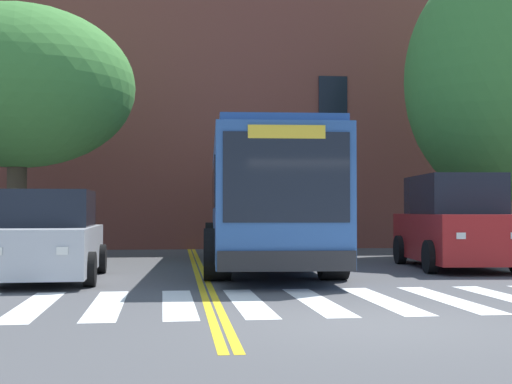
# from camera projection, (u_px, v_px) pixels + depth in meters

# --- Properties ---
(ground_plane) EXTENTS (120.00, 120.00, 0.00)m
(ground_plane) POSITION_uv_depth(u_px,v_px,m) (376.00, 323.00, 9.07)
(ground_plane) COLOR #4C4C4F
(crosswalk) EXTENTS (12.43, 3.79, 0.01)m
(crosswalk) POSITION_uv_depth(u_px,v_px,m) (282.00, 302.00, 11.15)
(crosswalk) COLOR white
(crosswalk) RESTS_ON ground
(lane_line_yellow_inner) EXTENTS (0.12, 36.00, 0.01)m
(lane_line_yellow_inner) POSITION_uv_depth(u_px,v_px,m) (190.00, 251.00, 24.93)
(lane_line_yellow_inner) COLOR gold
(lane_line_yellow_inner) RESTS_ON ground
(lane_line_yellow_outer) EXTENTS (0.12, 36.00, 0.01)m
(lane_line_yellow_outer) POSITION_uv_depth(u_px,v_px,m) (194.00, 251.00, 24.94)
(lane_line_yellow_outer) COLOR gold
(lane_line_yellow_outer) RESTS_ON ground
(city_bus) EXTENTS (3.32, 11.46, 3.20)m
(city_bus) POSITION_uv_depth(u_px,v_px,m) (263.00, 199.00, 18.19)
(city_bus) COLOR #2D5699
(city_bus) RESTS_ON ground
(car_silver_near_lane) EXTENTS (2.23, 4.77, 1.86)m
(car_silver_near_lane) POSITION_uv_depth(u_px,v_px,m) (49.00, 239.00, 14.74)
(car_silver_near_lane) COLOR #B7BABF
(car_silver_near_lane) RESTS_ON ground
(car_red_far_lane) EXTENTS (2.53, 4.94, 2.31)m
(car_red_far_lane) POSITION_uv_depth(u_px,v_px,m) (454.00, 224.00, 17.72)
(car_red_far_lane) COLOR #AD1E1E
(car_red_far_lane) RESTS_ON ground
(car_white_behind_bus) EXTENTS (2.17, 4.38, 1.89)m
(car_white_behind_bus) POSITION_uv_depth(u_px,v_px,m) (213.00, 225.00, 28.99)
(car_white_behind_bus) COLOR white
(car_white_behind_bus) RESTS_ON ground
(street_tree_curbside_large) EXTENTS (7.57, 7.76, 9.19)m
(street_tree_curbside_large) POSITION_uv_depth(u_px,v_px,m) (501.00, 80.00, 21.71)
(street_tree_curbside_large) COLOR brown
(street_tree_curbside_large) RESTS_ON ground
(street_tree_curbside_small) EXTENTS (9.34, 9.34, 7.20)m
(street_tree_curbside_small) POSITION_uv_depth(u_px,v_px,m) (18.00, 88.00, 20.13)
(street_tree_curbside_small) COLOR #4C3D2D
(street_tree_curbside_small) RESTS_ON ground
(building_facade) EXTENTS (36.24, 7.71, 10.99)m
(building_facade) POSITION_uv_depth(u_px,v_px,m) (314.00, 116.00, 30.72)
(building_facade) COLOR brown
(building_facade) RESTS_ON ground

